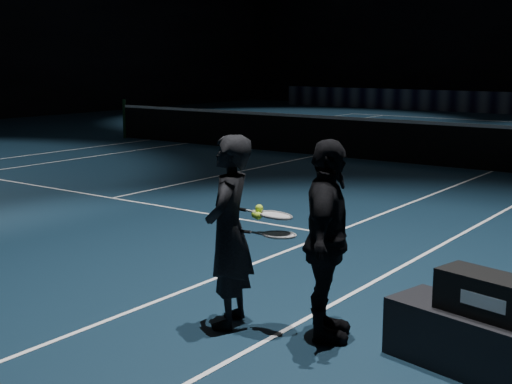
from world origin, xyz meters
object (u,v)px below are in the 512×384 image
player_b (327,241)px  racket_upper (275,215)px  racket_bag (490,296)px  player_a (229,232)px  player_bench (487,345)px  racket_lower (279,235)px  tennis_balls (257,213)px

player_b → racket_upper: 0.48m
racket_bag → player_a: player_a is taller
player_b → racket_upper: player_b is taller
player_bench → racket_lower: size_ratio=2.20×
player_bench → tennis_balls: (-1.87, -0.23, 0.77)m
racket_bag → tennis_balls: size_ratio=6.23×
player_a → tennis_balls: size_ratio=13.60×
player_bench → player_b: (-1.29, -0.08, 0.59)m
racket_lower → racket_upper: bearing=141.3°
racket_bag → player_bench: bearing=0.0°
player_bench → racket_bag: (0.00, 0.00, 0.37)m
player_bench → racket_bag: 0.37m
player_a → player_b: size_ratio=1.00×
player_bench → racket_upper: 1.90m
racket_lower → racket_upper: size_ratio=1.00×
player_bench → racket_bag: racket_bag is taller
player_a → racket_lower: bearing=83.5°
racket_bag → player_a: (-2.11, -0.30, 0.22)m
racket_lower → tennis_balls: tennis_balls is taller
tennis_balls → player_b: bearing=14.4°
player_b → tennis_balls: bearing=79.7°
player_b → player_bench: bearing=-111.0°
player_bench → player_a: size_ratio=0.92×
racket_lower → player_a: bearing=-180.0°
player_a → racket_upper: (0.38, 0.14, 0.17)m
racket_bag → tennis_balls: bearing=-160.2°
racket_upper → tennis_balls: bearing=-170.4°
racket_bag → player_a: size_ratio=0.46×
tennis_balls → player_a: bearing=-164.0°
racket_bag → player_b: bearing=-163.6°
racket_bag → tennis_balls: tennis_balls is taller
player_a → racket_lower: size_ratio=2.40×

